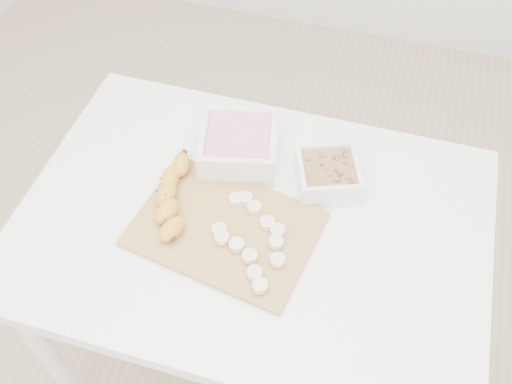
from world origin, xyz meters
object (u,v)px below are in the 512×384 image
(table, at_px, (252,244))
(bowl_yogurt, at_px, (239,145))
(bowl_granola, at_px, (328,174))
(banana, at_px, (173,197))
(cutting_board, at_px, (225,229))

(table, xyz_separation_m, bowl_yogurt, (-0.08, 0.16, 0.14))
(bowl_granola, bearing_deg, banana, -152.51)
(table, distance_m, banana, 0.22)
(bowl_granola, bearing_deg, cutting_board, -133.71)
(bowl_yogurt, bearing_deg, banana, -117.41)
(table, height_order, banana, banana)
(table, relative_size, bowl_yogurt, 4.84)
(bowl_yogurt, xyz_separation_m, bowl_granola, (0.21, -0.02, -0.01))
(bowl_granola, distance_m, banana, 0.34)
(cutting_board, height_order, banana, banana)
(bowl_yogurt, relative_size, bowl_granola, 1.20)
(table, bearing_deg, bowl_yogurt, 116.28)
(table, xyz_separation_m, banana, (-0.17, -0.01, 0.13))
(bowl_yogurt, relative_size, cutting_board, 0.56)
(cutting_board, bearing_deg, table, 42.64)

